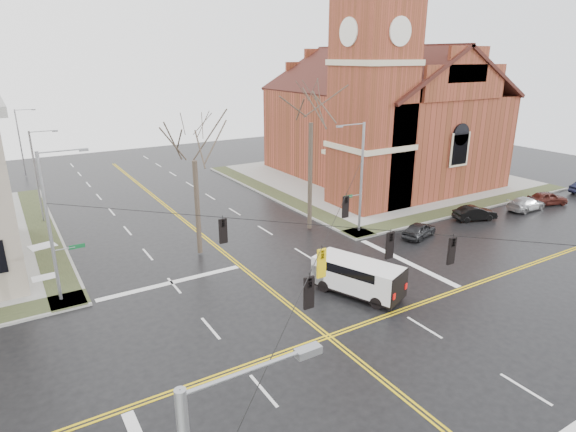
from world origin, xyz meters
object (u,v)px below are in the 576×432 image
cargo_van (354,274)px  parked_car_d (548,198)px  parked_car_a (419,230)px  streetlight_north_b (21,140)px  parked_car_b (475,213)px  signal_pole_ne (360,175)px  signal_pole_nw (52,224)px  church (378,108)px  parked_car_c (526,204)px  streetlight_north_a (38,173)px  tree_nw_near (194,154)px  tree_ne (311,115)px

cargo_van → parked_car_d: (28.19, 4.68, -0.58)m
parked_car_a → parked_car_d: size_ratio=0.93×
streetlight_north_b → parked_car_b: 51.63m
streetlight_north_b → parked_car_d: streetlight_north_b is taller
signal_pole_ne → parked_car_d: signal_pole_ne is taller
signal_pole_nw → parked_car_d: bearing=-4.7°
church → parked_car_a: 20.91m
parked_car_c → streetlight_north_a: bearing=62.3°
streetlight_north_b → tree_nw_near: tree_nw_near is taller
parked_car_a → parked_car_d: bearing=-107.3°
parked_car_c → tree_ne: size_ratio=0.33×
signal_pole_nw → tree_nw_near: bearing=14.4°
signal_pole_ne → streetlight_north_a: 27.48m
parked_car_b → parked_car_d: parked_car_d is taller
church → signal_pole_nw: (-36.09, -13.28, -3.48)m
church → streetlight_north_b: church is taller
church → tree_ne: size_ratio=2.07×
signal_pole_nw → parked_car_b: signal_pole_nw is taller
tree_nw_near → tree_ne: size_ratio=0.78×
cargo_van → tree_ne: size_ratio=0.45×
church → parked_car_b: (-2.35, -16.25, -7.79)m
streetlight_north_a → parked_car_a: streetlight_north_a is taller
cargo_van → tree_nw_near: bearing=97.0°
parked_car_c → parked_car_d: (3.39, -0.05, 0.04)m
parked_car_c → tree_ne: (-20.77, 6.26, 8.96)m
parked_car_d → tree_nw_near: bearing=97.9°
parked_car_a → parked_car_b: parked_car_b is taller
church → parked_car_a: church is taller
parked_car_b → cargo_van: bearing=123.6°
streetlight_north_a → tree_nw_near: bearing=-57.3°
streetlight_north_a → parked_car_c: streetlight_north_a is taller
church → streetlight_north_b: (-35.42, 23.22, -3.97)m
streetlight_north_a → parked_car_a: 32.67m
church → parked_car_c: size_ratio=6.27×
tree_nw_near → streetlight_north_a: bearing=122.7°
parked_car_d → tree_ne: (-24.16, 6.31, 8.92)m
signal_pole_ne → signal_pole_nw: 22.64m
cargo_van → parked_car_a: cargo_van is taller
parked_car_d → streetlight_north_b: bearing=65.1°
tree_nw_near → parked_car_d: bearing=-10.2°
streetlight_north_a → tree_nw_near: 16.95m
signal_pole_nw → parked_car_d: size_ratio=2.26×
signal_pole_ne → tree_nw_near: tree_nw_near is taller
church → signal_pole_ne: 19.22m
signal_pole_nw → parked_car_b: 34.14m
signal_pole_ne → parked_car_d: 21.87m
streetlight_north_b → parked_car_d: 59.02m
cargo_van → parked_car_d: cargo_van is taller
church → tree_ne: bearing=-147.2°
church → parked_car_a: (-9.82, -16.72, -7.81)m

